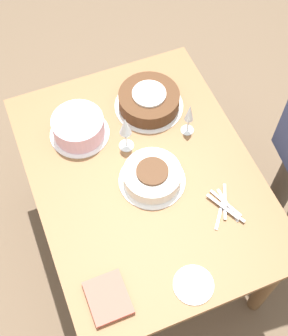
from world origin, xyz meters
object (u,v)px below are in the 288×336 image
(cake_center_white, at_px, (152,176))
(wine_glass_far, at_px, (189,115))
(cake_front_chocolate, at_px, (149,100))
(wine_glass_near, at_px, (125,128))
(cake_back_decorated, at_px, (78,127))

(cake_center_white, distance_m, wine_glass_far, 0.33)
(cake_front_chocolate, distance_m, wine_glass_near, 0.27)
(cake_center_white, bearing_deg, cake_front_chocolate, -20.21)
(cake_center_white, bearing_deg, wine_glass_near, 10.70)
(cake_back_decorated, bearing_deg, cake_center_white, -148.49)
(cake_center_white, xyz_separation_m, cake_back_decorated, (0.36, 0.22, 0.02))
(cake_center_white, relative_size, cake_back_decorated, 1.06)
(cake_center_white, xyz_separation_m, wine_glass_near, (0.21, 0.04, 0.10))
(wine_glass_far, bearing_deg, cake_back_decorated, 70.39)
(cake_center_white, bearing_deg, wine_glass_far, -53.67)
(wine_glass_near, bearing_deg, cake_front_chocolate, -46.10)
(cake_front_chocolate, bearing_deg, cake_center_white, 159.79)
(cake_center_white, height_order, wine_glass_far, wine_glass_far)
(cake_center_white, height_order, wine_glass_near, wine_glass_near)
(cake_front_chocolate, relative_size, wine_glass_near, 1.62)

